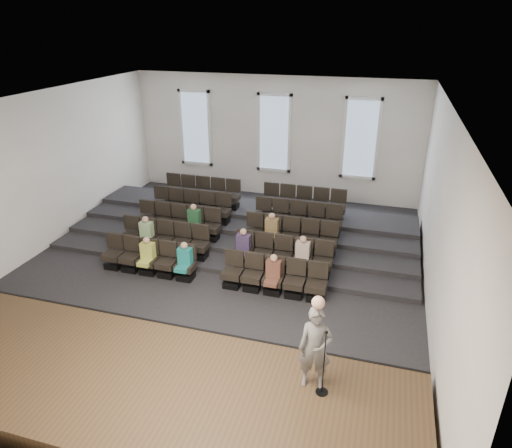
# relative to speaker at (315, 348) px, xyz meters

# --- Properties ---
(ground) EXTENTS (14.00, 14.00, 0.00)m
(ground) POSITION_rel_speaker_xyz_m (-3.67, 4.28, -1.37)
(ground) COLOR black
(ground) RESTS_ON ground
(ceiling) EXTENTS (12.00, 14.00, 0.02)m
(ceiling) POSITION_rel_speaker_xyz_m (-3.67, 4.28, 3.64)
(ceiling) COLOR white
(ceiling) RESTS_ON ground
(wall_back) EXTENTS (12.00, 0.04, 5.00)m
(wall_back) POSITION_rel_speaker_xyz_m (-3.67, 11.30, 1.13)
(wall_back) COLOR white
(wall_back) RESTS_ON ground
(wall_front) EXTENTS (12.00, 0.04, 5.00)m
(wall_front) POSITION_rel_speaker_xyz_m (-3.67, -2.74, 1.13)
(wall_front) COLOR white
(wall_front) RESTS_ON ground
(wall_left) EXTENTS (0.04, 14.00, 5.00)m
(wall_left) POSITION_rel_speaker_xyz_m (-9.69, 4.28, 1.13)
(wall_left) COLOR white
(wall_left) RESTS_ON ground
(wall_right) EXTENTS (0.04, 14.00, 5.00)m
(wall_right) POSITION_rel_speaker_xyz_m (2.35, 4.28, 1.13)
(wall_right) COLOR white
(wall_right) RESTS_ON ground
(stage) EXTENTS (11.80, 3.60, 0.50)m
(stage) POSITION_rel_speaker_xyz_m (-3.67, -0.82, -1.12)
(stage) COLOR #43331C
(stage) RESTS_ON ground
(stage_lip) EXTENTS (11.80, 0.06, 0.52)m
(stage_lip) POSITION_rel_speaker_xyz_m (-3.67, 0.95, -1.12)
(stage_lip) COLOR black
(stage_lip) RESTS_ON ground
(risers) EXTENTS (11.80, 4.80, 0.60)m
(risers) POSITION_rel_speaker_xyz_m (-3.67, 7.45, -1.17)
(risers) COLOR black
(risers) RESTS_ON ground
(seating_rows) EXTENTS (6.80, 4.70, 1.67)m
(seating_rows) POSITION_rel_speaker_xyz_m (-3.67, 5.82, -0.69)
(seating_rows) COLOR black
(seating_rows) RESTS_ON ground
(windows) EXTENTS (8.44, 0.10, 3.24)m
(windows) POSITION_rel_speaker_xyz_m (-3.67, 11.23, 1.33)
(windows) COLOR white
(windows) RESTS_ON wall_back
(audience) EXTENTS (5.45, 2.64, 1.10)m
(audience) POSITION_rel_speaker_xyz_m (-3.67, 4.60, -0.56)
(audience) COLOR #BBC64F
(audience) RESTS_ON seating_rows
(speaker) EXTENTS (0.68, 0.50, 1.74)m
(speaker) POSITION_rel_speaker_xyz_m (0.00, 0.00, 0.00)
(speaker) COLOR #5D5B58
(speaker) RESTS_ON stage
(mic_stand) EXTENTS (0.24, 0.24, 1.44)m
(mic_stand) POSITION_rel_speaker_xyz_m (0.20, -0.17, -0.44)
(mic_stand) COLOR black
(mic_stand) RESTS_ON stage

